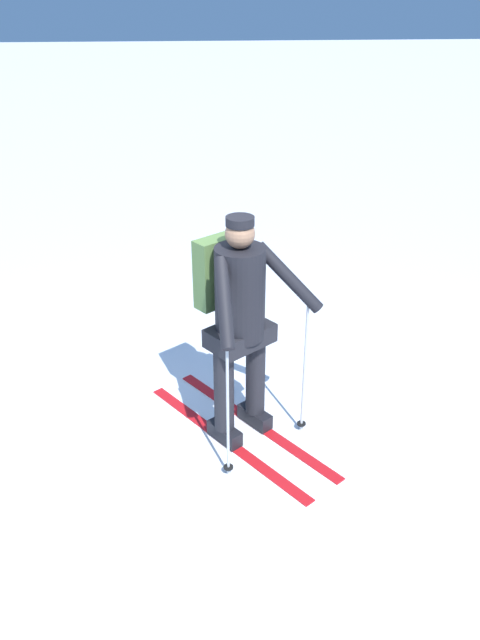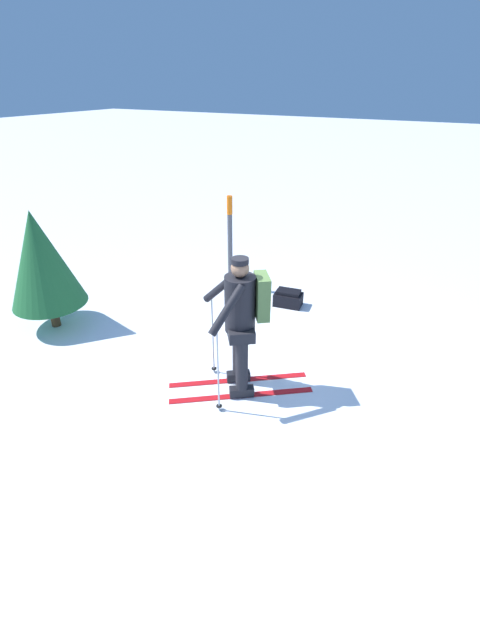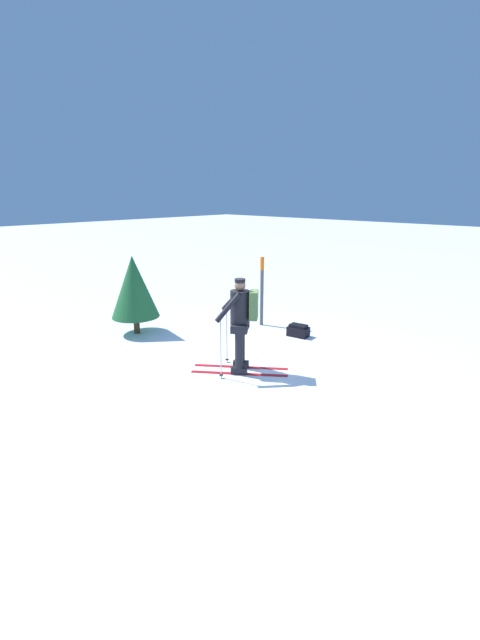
# 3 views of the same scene
# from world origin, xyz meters

# --- Properties ---
(ground_plane) EXTENTS (80.00, 80.00, 0.00)m
(ground_plane) POSITION_xyz_m (0.00, 0.00, 0.00)
(ground_plane) COLOR white
(skier) EXTENTS (1.68, 1.39, 1.76)m
(skier) POSITION_xyz_m (-0.17, 0.32, 1.02)
(skier) COLOR red
(skier) RESTS_ON ground_plane
(dropped_backpack) EXTENTS (0.51, 0.37, 0.28)m
(dropped_backpack) POSITION_xyz_m (0.22, -2.06, 0.13)
(dropped_backpack) COLOR black
(dropped_backpack) RESTS_ON ground_plane
(trail_marker) EXTENTS (0.10, 0.10, 1.72)m
(trail_marker) POSITION_xyz_m (1.42, -2.15, 1.00)
(trail_marker) COLOR #4C4C51
(trail_marker) RESTS_ON ground_plane
(pine_tree) EXTENTS (1.11, 1.11, 1.85)m
(pine_tree) POSITION_xyz_m (3.18, 0.36, 1.12)
(pine_tree) COLOR #4C331E
(pine_tree) RESTS_ON ground_plane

